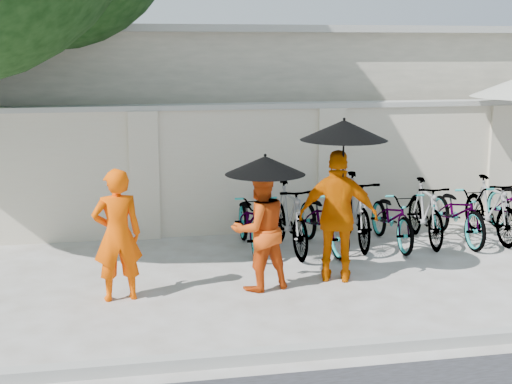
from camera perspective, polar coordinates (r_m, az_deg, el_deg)
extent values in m
plane|color=silver|center=(8.55, -1.09, -8.65)|extent=(80.00, 80.00, 0.00)
cube|color=#A1A19C|center=(6.98, 1.40, -12.88)|extent=(40.00, 0.16, 0.12)
cube|color=beige|center=(11.53, 1.02, 1.76)|extent=(20.00, 0.30, 2.00)
cube|color=beige|center=(15.35, 1.72, 6.43)|extent=(14.00, 6.00, 3.20)
imported|color=#FE5200|center=(8.51, -11.04, -3.39)|extent=(0.62, 0.45, 1.58)
imported|color=#D4460D|center=(8.73, 0.29, -3.02)|extent=(0.86, 0.75, 1.51)
cylinder|color=black|center=(8.56, 0.73, -0.18)|extent=(0.02, 0.02, 0.71)
cone|color=black|center=(8.50, 0.74, 2.16)|extent=(0.97, 0.97, 0.22)
imported|color=#D65C00|center=(9.08, 6.60, -1.95)|extent=(1.07, 0.72, 1.69)
cylinder|color=black|center=(8.89, 6.97, 1.77)|extent=(0.02, 0.02, 0.99)
cone|color=black|center=(8.82, 7.05, 4.95)|extent=(1.08, 1.08, 0.25)
imported|color=gray|center=(10.48, -0.46, -2.29)|extent=(0.61, 1.72, 0.90)
imported|color=gray|center=(10.38, 2.67, -2.05)|extent=(0.59, 1.75, 1.03)
imported|color=gray|center=(10.58, 5.45, -2.15)|extent=(0.84, 1.82, 0.92)
imported|color=gray|center=(10.85, 7.99, -1.45)|extent=(0.70, 1.84, 1.08)
imported|color=gray|center=(10.94, 10.87, -1.97)|extent=(0.60, 1.68, 0.88)
imported|color=gray|center=(11.17, 13.40, -1.56)|extent=(0.62, 1.66, 0.97)
imported|color=gray|center=(11.40, 15.86, -1.54)|extent=(0.62, 1.76, 0.93)
imported|color=gray|center=(11.64, 18.26, -1.28)|extent=(0.46, 1.63, 0.98)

